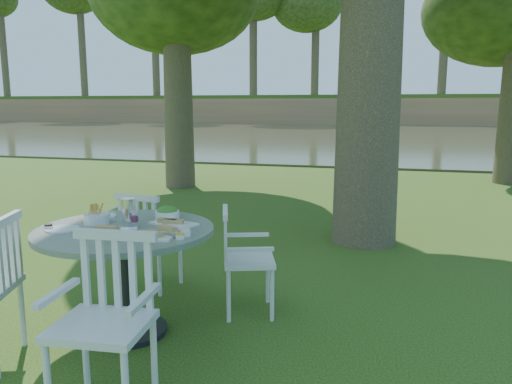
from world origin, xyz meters
The scene contains 8 objects.
ground centered at (0.00, 0.00, 0.00)m, with size 140.00×140.00×0.00m, color #1E3B0C.
table centered at (-0.57, -1.31, 0.64)m, with size 1.29×1.29×0.81m.
chair_ne centered at (0.10, -0.73, 0.51)m, with size 0.53×0.55×0.87m.
chair_nw centered at (-0.87, -0.47, 0.53)m, with size 0.51×0.48×0.91m.
chair_se centered at (-0.22, -2.13, 0.58)m, with size 0.54×0.51×0.99m.
tableware centered at (-0.61, -1.24, 0.85)m, with size 1.09×0.81×0.20m.
river centered at (0.00, 23.00, 0.00)m, with size 100.00×28.00×0.12m, color #353821.
far_bank centered at (0.28, 41.12, 7.25)m, with size 100.00×18.00×15.20m.
Camera 1 is at (1.27, -4.46, 1.70)m, focal length 35.00 mm.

